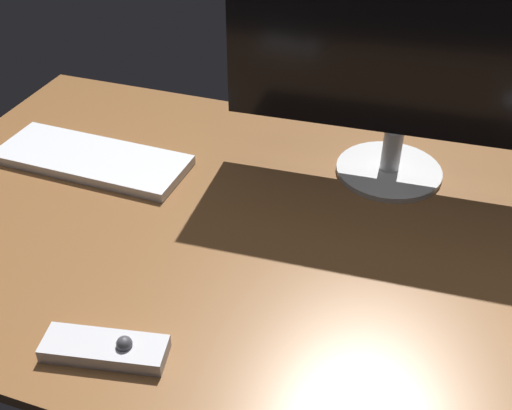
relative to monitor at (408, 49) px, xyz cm
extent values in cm
cube|color=brown|center=(-14.67, -24.44, -26.06)|extent=(140.00, 84.00, 2.00)
cylinder|color=silver|center=(0.00, 0.00, -24.53)|extent=(20.05, 20.05, 1.05)
cylinder|color=silver|center=(0.00, 0.00, -19.94)|extent=(3.61, 3.61, 8.14)
cube|color=black|center=(0.00, 0.00, 2.59)|extent=(63.41, 5.40, 36.91)
cube|color=silver|center=(-55.57, -15.53, -24.12)|extent=(38.39, 15.07, 1.87)
cube|color=#B7B7BC|center=(-28.96, -56.42, -23.97)|extent=(17.54, 8.47, 2.17)
sphere|color=#3F3F44|center=(-26.11, -55.87, -22.50)|extent=(2.18, 2.18, 2.18)
camera|label=1|loc=(7.86, -101.15, 40.77)|focal=43.13mm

